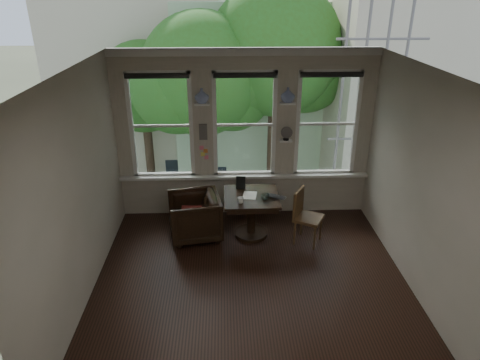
{
  "coord_description": "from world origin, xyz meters",
  "views": [
    {
      "loc": [
        -0.36,
        -4.97,
        3.9
      ],
      "look_at": [
        -0.13,
        0.9,
        1.24
      ],
      "focal_mm": 32.0,
      "sensor_mm": 36.0,
      "label": 1
    }
  ],
  "objects_px": {
    "armchair_left": "(195,216)",
    "side_chair_right": "(309,218)",
    "laptop": "(275,198)",
    "table": "(251,216)",
    "mug": "(241,200)"
  },
  "relations": [
    {
      "from": "table",
      "to": "side_chair_right",
      "type": "distance_m",
      "value": 0.96
    },
    {
      "from": "table",
      "to": "mug",
      "type": "bearing_deg",
      "value": -127.5
    },
    {
      "from": "table",
      "to": "side_chair_right",
      "type": "bearing_deg",
      "value": -15.45
    },
    {
      "from": "side_chair_right",
      "to": "laptop",
      "type": "distance_m",
      "value": 0.65
    },
    {
      "from": "side_chair_right",
      "to": "table",
      "type": "bearing_deg",
      "value": 103.43
    },
    {
      "from": "armchair_left",
      "to": "laptop",
      "type": "distance_m",
      "value": 1.38
    },
    {
      "from": "table",
      "to": "side_chair_right",
      "type": "relative_size",
      "value": 0.98
    },
    {
      "from": "armchair_left",
      "to": "side_chair_right",
      "type": "xyz_separation_m",
      "value": [
        1.88,
        -0.25,
        0.08
      ]
    },
    {
      "from": "side_chair_right",
      "to": "laptop",
      "type": "xyz_separation_m",
      "value": [
        -0.56,
        0.13,
        0.3
      ]
    },
    {
      "from": "laptop",
      "to": "mug",
      "type": "bearing_deg",
      "value": -138.88
    },
    {
      "from": "mug",
      "to": "table",
      "type": "bearing_deg",
      "value": 52.5
    },
    {
      "from": "side_chair_right",
      "to": "laptop",
      "type": "relative_size",
      "value": 2.73
    },
    {
      "from": "armchair_left",
      "to": "side_chair_right",
      "type": "distance_m",
      "value": 1.9
    },
    {
      "from": "laptop",
      "to": "mug",
      "type": "relative_size",
      "value": 3.29
    },
    {
      "from": "side_chair_right",
      "to": "armchair_left",
      "type": "bearing_deg",
      "value": 111.32
    }
  ]
}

